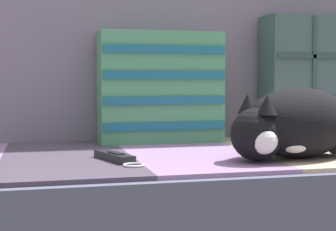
{
  "coord_description": "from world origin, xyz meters",
  "views": [
    {
      "loc": [
        -0.54,
        -1.23,
        0.6
      ],
      "look_at": [
        -0.22,
        0.06,
        0.52
      ],
      "focal_mm": 55.0,
      "sensor_mm": 36.0,
      "label": 1
    }
  ],
  "objects_px": {
    "couch": "(236,221)",
    "throw_pillow_striped": "(160,87)",
    "throw_pillow_quilted": "(322,77)",
    "sleeping_cat": "(293,125)",
    "game_remote_far": "(115,157)"
  },
  "relations": [
    {
      "from": "couch",
      "to": "game_remote_far",
      "type": "xyz_separation_m",
      "value": [
        -0.37,
        -0.16,
        0.22
      ]
    },
    {
      "from": "throw_pillow_striped",
      "to": "game_remote_far",
      "type": "distance_m",
      "value": 0.44
    },
    {
      "from": "throw_pillow_quilted",
      "to": "sleeping_cat",
      "type": "xyz_separation_m",
      "value": [
        -0.33,
        -0.43,
        -0.12
      ]
    },
    {
      "from": "couch",
      "to": "throw_pillow_quilted",
      "type": "xyz_separation_m",
      "value": [
        0.39,
        0.2,
        0.41
      ]
    },
    {
      "from": "sleeping_cat",
      "to": "game_remote_far",
      "type": "height_order",
      "value": "sleeping_cat"
    },
    {
      "from": "game_remote_far",
      "to": "couch",
      "type": "bearing_deg",
      "value": 23.67
    },
    {
      "from": "couch",
      "to": "throw_pillow_quilted",
      "type": "relative_size",
      "value": 4.94
    },
    {
      "from": "throw_pillow_striped",
      "to": "sleeping_cat",
      "type": "bearing_deg",
      "value": -61.84
    },
    {
      "from": "sleeping_cat",
      "to": "throw_pillow_quilted",
      "type": "bearing_deg",
      "value": 52.26
    },
    {
      "from": "throw_pillow_quilted",
      "to": "game_remote_far",
      "type": "relative_size",
      "value": 1.99
    },
    {
      "from": "throw_pillow_striped",
      "to": "throw_pillow_quilted",
      "type": "bearing_deg",
      "value": 0.05
    },
    {
      "from": "couch",
      "to": "throw_pillow_striped",
      "type": "xyz_separation_m",
      "value": [
        -0.17,
        0.2,
        0.38
      ]
    },
    {
      "from": "couch",
      "to": "throw_pillow_striped",
      "type": "relative_size",
      "value": 5.32
    },
    {
      "from": "couch",
      "to": "throw_pillow_quilted",
      "type": "distance_m",
      "value": 0.6
    },
    {
      "from": "throw_pillow_quilted",
      "to": "game_remote_far",
      "type": "distance_m",
      "value": 0.86
    }
  ]
}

